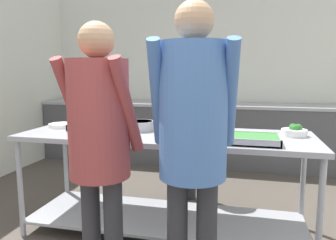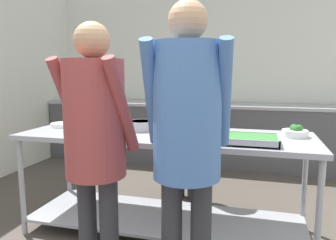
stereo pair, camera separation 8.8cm
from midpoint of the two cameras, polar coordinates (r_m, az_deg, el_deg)
name	(u,v)px [view 1 (the left image)]	position (r m, az deg, el deg)	size (l,w,h in m)	color
wall_rear	(206,75)	(5.20, 6.17, 7.84)	(5.09, 0.06, 2.65)	silver
back_counter	(202,133)	(4.92, 5.46, -2.35)	(4.93, 0.65, 0.91)	#4C4C51
serving_counter	(165,166)	(2.79, -1.39, -8.01)	(2.41, 0.81, 0.87)	#9EA0A8
plate_stack	(62,125)	(3.20, -18.80, -0.89)	(0.23, 0.23, 0.04)	white
serving_tray_vegetables	(94,127)	(2.99, -13.57, -1.15)	(0.39, 0.28, 0.05)	#9EA0A8
sauce_pan	(141,125)	(2.87, -5.63, -0.94)	(0.38, 0.24, 0.08)	#9EA0A8
serving_tray_roast	(193,128)	(2.84, 3.49, -1.43)	(0.45, 0.31, 0.05)	#9EA0A8
serving_tray_greens	(249,139)	(2.44, 13.01, -3.26)	(0.43, 0.31, 0.05)	#9EA0A8
broccoli_bowl	(294,131)	(2.79, 20.30, -1.87)	(0.20, 0.20, 0.10)	silver
guest_serving_left	(193,127)	(1.78, 2.97, -1.28)	(0.50, 0.38, 1.74)	#2D2D33
guest_serving_right	(99,132)	(1.98, -13.13, -2.08)	(0.49, 0.38, 1.66)	#2D2D33
cook_behind_counter	(185,104)	(3.47, 2.20, 2.86)	(0.49, 0.39, 1.68)	#2D2D33
water_bottle	(164,93)	(4.93, -1.14, 4.70)	(0.08, 0.08, 0.31)	silver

